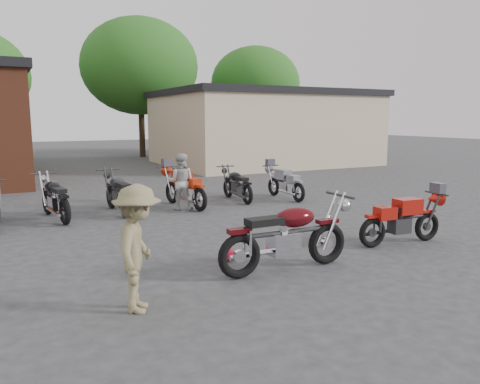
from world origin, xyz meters
name	(u,v)px	position (x,y,z in m)	size (l,w,h in m)	color
ground	(273,261)	(0.00, 0.00, 0.00)	(90.00, 90.00, 0.00)	#313133
stucco_building	(262,130)	(8.50, 15.00, 1.75)	(10.00, 8.00, 3.50)	tan
tree_2	(140,84)	(4.00, 22.00, 4.40)	(7.04, 7.04, 8.80)	#1D5015
tree_3	(255,97)	(12.00, 22.00, 3.80)	(6.08, 6.08, 7.60)	#1D5015
vintage_motorcycle	(288,231)	(-0.07, -0.54, 0.65)	(2.23, 0.74, 1.29)	#46080D
sportbike	(403,217)	(2.75, -0.22, 0.53)	(1.82, 0.60, 1.06)	#B6180F
helmet	(227,254)	(-0.69, 0.37, 0.12)	(0.26, 0.26, 0.24)	red
person_light	(181,182)	(0.18, 4.96, 0.75)	(0.73, 0.57, 1.49)	#B4B4AF
person_tan	(138,249)	(-2.58, -0.98, 0.80)	(1.04, 0.60, 1.61)	olive
row_bike_2	(55,195)	(-2.90, 5.22, 0.58)	(2.00, 0.66, 1.16)	black
row_bike_3	(119,190)	(-1.36, 5.31, 0.58)	(2.00, 0.66, 1.16)	#232325
row_bike_4	(184,186)	(0.40, 5.26, 0.58)	(2.00, 0.66, 1.16)	red
row_bike_5	(237,183)	(2.11, 5.49, 0.53)	(1.82, 0.60, 1.06)	black
row_bike_6	(285,181)	(3.55, 5.12, 0.52)	(1.80, 0.59, 1.05)	gray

